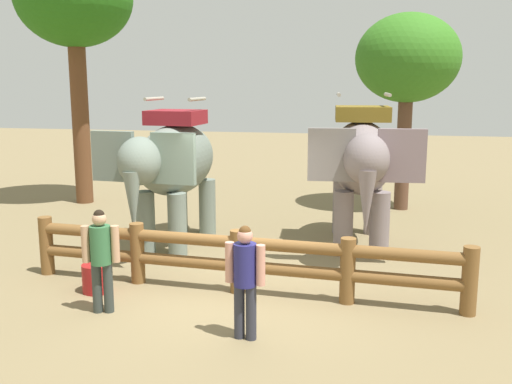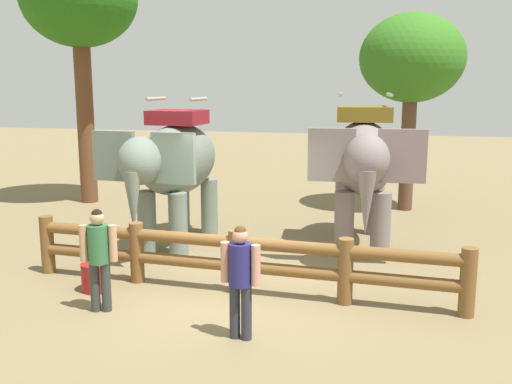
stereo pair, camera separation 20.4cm
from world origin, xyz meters
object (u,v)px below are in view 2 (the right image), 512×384
log_fence (236,257)px  elephant_center (363,162)px  tourist_woman_in_black (240,274)px  tree_far_left (412,60)px  elephant_near_left (174,164)px  tree_back_center (79,2)px  tourist_man_in_blue (99,253)px  feed_bucket (96,277)px

log_fence → elephant_center: 3.87m
tourist_woman_in_black → tree_far_left: 9.63m
elephant_near_left → tree_back_center: tree_back_center is taller
tree_far_left → tree_back_center: tree_back_center is taller
elephant_near_left → tourist_man_in_blue: elephant_near_left is taller
elephant_near_left → feed_bucket: (-0.33, -2.91, -1.51)m
log_fence → elephant_near_left: (-1.96, 2.47, 1.14)m
tree_back_center → feed_bucket: (3.69, -6.67, -5.31)m
elephant_center → tourist_man_in_blue: elephant_center is taller
tourist_man_in_blue → tree_far_left: tree_far_left is taller
tree_far_left → feed_bucket: bearing=-124.4°
tree_far_left → feed_bucket: 9.89m
elephant_center → feed_bucket: bearing=-139.1°
feed_bucket → elephant_near_left: bearing=83.6°
log_fence → tree_far_left: tree_far_left is taller
tourist_woman_in_black → tourist_man_in_blue: (-2.30, 0.48, 0.01)m
tree_back_center → elephant_near_left: bearing=-43.1°
tree_back_center → feed_bucket: size_ratio=14.93×
elephant_center → tree_far_left: tree_far_left is taller
tourist_woman_in_black → feed_bucket: 3.14m
log_fence → tourist_man_in_blue: bearing=-145.5°
elephant_center → tourist_woman_in_black: elephant_center is taller
elephant_near_left → tourist_woman_in_black: size_ratio=2.31×
elephant_near_left → elephant_center: bearing=10.3°
elephant_near_left → elephant_center: (3.84, 0.70, 0.05)m
elephant_near_left → elephant_center: 3.90m
log_fence → feed_bucket: (-2.29, -0.45, -0.37)m
elephant_center → tourist_man_in_blue: (-3.67, -4.39, -0.88)m
log_fence → elephant_center: (1.88, 3.16, 1.19)m
feed_bucket → elephant_center: bearing=40.9°
tourist_woman_in_black → tree_back_center: size_ratio=0.22×
elephant_near_left → tree_far_left: bearing=43.8°
tourist_woman_in_black → tree_far_left: size_ratio=0.30×
log_fence → elephant_near_left: bearing=128.5°
elephant_near_left → tree_back_center: bearing=136.9°
elephant_center → tourist_woman_in_black: bearing=-105.7°
tourist_woman_in_black → feed_bucket: tourist_woman_in_black is taller
elephant_near_left → tourist_woman_in_black: 4.92m
elephant_near_left → tree_far_left: 7.07m
tree_back_center → tourist_man_in_blue: bearing=-60.6°
elephant_center → elephant_near_left: bearing=-169.7°
tree_back_center → tree_far_left: bearing=5.7°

